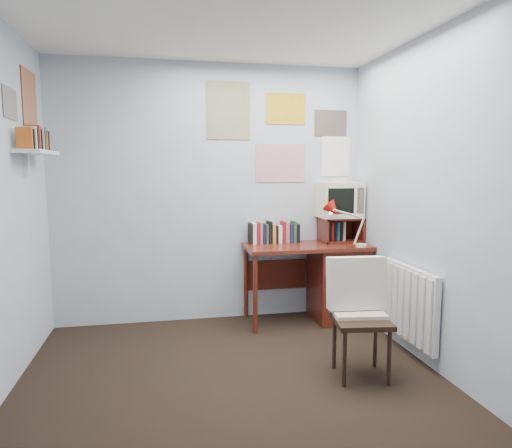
{
  "coord_description": "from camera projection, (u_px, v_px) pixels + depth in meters",
  "views": [
    {
      "loc": [
        -0.45,
        -2.7,
        1.5
      ],
      "look_at": [
        0.31,
        1.04,
        1.03
      ],
      "focal_mm": 32.0,
      "sensor_mm": 36.0,
      "label": 1
    }
  ],
  "objects": [
    {
      "name": "desk_lamp",
      "position": [
        362.0,
        227.0,
        4.28
      ],
      "size": [
        0.33,
        0.31,
        0.38
      ],
      "primitive_type": "cube",
      "rotation": [
        0.0,
        0.0,
        0.35
      ],
      "color": "red",
      "rests_on": "desk"
    },
    {
      "name": "desk_chair",
      "position": [
        361.0,
        321.0,
        3.25
      ],
      "size": [
        0.47,
        0.46,
        0.83
      ],
      "primitive_type": "cube",
      "rotation": [
        0.0,
        0.0,
        -0.14
      ],
      "color": "black",
      "rests_on": "ground"
    },
    {
      "name": "tv_riser",
      "position": [
        341.0,
        229.0,
        4.59
      ],
      "size": [
        0.4,
        0.3,
        0.25
      ],
      "primitive_type": "cube",
      "color": "#591F14",
      "rests_on": "desk"
    },
    {
      "name": "book_row",
      "position": [
        278.0,
        232.0,
        4.54
      ],
      "size": [
        0.6,
        0.14,
        0.22
      ],
      "primitive_type": "cube",
      "color": "#591F14",
      "rests_on": "desk"
    },
    {
      "name": "back_wall",
      "position": [
        211.0,
        194.0,
        4.45
      ],
      "size": [
        3.0,
        0.02,
        2.5
      ],
      "primitive_type": "cube",
      "color": "#A1AAB8",
      "rests_on": "ground"
    },
    {
      "name": "ground",
      "position": [
        241.0,
        405.0,
        2.9
      ],
      "size": [
        3.5,
        3.5,
        0.0
      ],
      "primitive_type": "plane",
      "color": "black",
      "rests_on": "ground"
    },
    {
      "name": "radiator",
      "position": [
        408.0,
        303.0,
        3.67
      ],
      "size": [
        0.09,
        0.8,
        0.6
      ],
      "primitive_type": "cube",
      "color": "white",
      "rests_on": "right_wall"
    },
    {
      "name": "posters_back",
      "position": [
        281.0,
        133.0,
        4.51
      ],
      "size": [
        1.2,
        0.01,
        0.9
      ],
      "primitive_type": "cube",
      "color": "white",
      "rests_on": "back_wall"
    },
    {
      "name": "desk",
      "position": [
        333.0,
        279.0,
        4.52
      ],
      "size": [
        1.2,
        0.55,
        0.76
      ],
      "color": "#591F14",
      "rests_on": "ground"
    },
    {
      "name": "crt_tv",
      "position": [
        338.0,
        198.0,
        4.57
      ],
      "size": [
        0.41,
        0.38,
        0.38
      ],
      "primitive_type": "cube",
      "rotation": [
        0.0,
        0.0,
        0.01
      ],
      "color": "beige",
      "rests_on": "tv_riser"
    },
    {
      "name": "posters_left",
      "position": [
        20.0,
        101.0,
        3.43
      ],
      "size": [
        0.01,
        0.7,
        0.6
      ],
      "primitive_type": "cube",
      "color": "white",
      "rests_on": "left_wall"
    },
    {
      "name": "wall_shelf",
      "position": [
        37.0,
        152.0,
        3.5
      ],
      "size": [
        0.2,
        0.62,
        0.24
      ],
      "primitive_type": "cube",
      "color": "white",
      "rests_on": "left_wall"
    },
    {
      "name": "right_wall",
      "position": [
        462.0,
        206.0,
        3.04
      ],
      "size": [
        0.02,
        3.5,
        2.5
      ],
      "primitive_type": "cube",
      "color": "#A1AAB8",
      "rests_on": "ground"
    }
  ]
}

